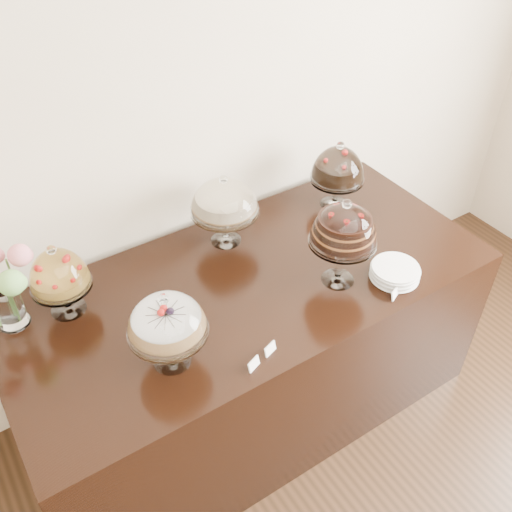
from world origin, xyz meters
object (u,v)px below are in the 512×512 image
cake_stand_cheesecake (224,200)px  cake_stand_sugar_sponge (167,320)px  display_counter (251,347)px  cake_stand_dark_choco (338,167)px  cake_stand_fruit_tart (58,273)px  plate_stack (395,272)px  flower_vase (0,285)px  cake_stand_choco_layer (344,228)px

cake_stand_cheesecake → cake_stand_sugar_sponge: bearing=-136.4°
cake_stand_sugar_sponge → cake_stand_cheesecake: size_ratio=0.96×
display_counter → cake_stand_dark_choco: cake_stand_dark_choco is taller
cake_stand_fruit_tart → plate_stack: size_ratio=1.62×
cake_stand_sugar_sponge → flower_vase: (-0.46, 0.52, -0.00)m
display_counter → cake_stand_cheesecake: cake_stand_cheesecake is taller
display_counter → cake_stand_choco_layer: cake_stand_choco_layer is taller
display_counter → cake_stand_sugar_sponge: 0.87m
cake_stand_fruit_tart → display_counter: bearing=-19.9°
cake_stand_choco_layer → cake_stand_cheesecake: bearing=118.2°
display_counter → cake_stand_fruit_tart: bearing=160.1°
display_counter → cake_stand_dark_choco: bearing=20.6°
display_counter → cake_stand_dark_choco: 1.00m
display_counter → flower_vase: 1.20m
cake_stand_fruit_tart → flower_vase: flower_vase is taller
display_counter → cake_stand_sugar_sponge: cake_stand_sugar_sponge is taller
cake_stand_cheesecake → plate_stack: (0.50, -0.64, -0.21)m
cake_stand_fruit_tart → flower_vase: size_ratio=0.94×
cake_stand_sugar_sponge → cake_stand_cheesecake: (0.55, 0.53, 0.01)m
display_counter → cake_stand_fruit_tart: cake_stand_fruit_tart is taller
cake_stand_sugar_sponge → cake_stand_fruit_tart: (-0.24, 0.49, -0.02)m
cake_stand_dark_choco → cake_stand_choco_layer: bearing=-127.4°
cake_stand_cheesecake → cake_stand_fruit_tart: cake_stand_cheesecake is taller
cake_stand_cheesecake → cake_stand_fruit_tart: bearing=-177.1°
cake_stand_choco_layer → plate_stack: size_ratio=2.01×
plate_stack → flower_vase: bearing=157.0°
cake_stand_choco_layer → flower_vase: (-1.28, 0.51, -0.07)m
cake_stand_dark_choco → plate_stack: 0.64m
display_counter → cake_stand_sugar_sponge: bearing=-156.1°
cake_stand_dark_choco → plate_stack: size_ratio=1.70×
cake_stand_sugar_sponge → flower_vase: bearing=131.1°
cake_stand_dark_choco → flower_vase: size_ratio=0.99×
cake_stand_fruit_tart → plate_stack: bearing=-25.0°
flower_vase → cake_stand_cheesecake: bearing=0.3°
cake_stand_fruit_tart → cake_stand_cheesecake: bearing=2.9°
display_counter → cake_stand_sugar_sponge: (-0.49, -0.22, 0.68)m
cake_stand_sugar_sponge → cake_stand_cheesecake: 0.76m
cake_stand_sugar_sponge → cake_stand_dark_choco: bearing=22.0°
cake_stand_cheesecake → plate_stack: 0.84m
display_counter → cake_stand_fruit_tart: (-0.74, 0.27, 0.66)m
plate_stack → cake_stand_fruit_tart: bearing=155.0°
cake_stand_sugar_sponge → plate_stack: (1.05, -0.12, -0.19)m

